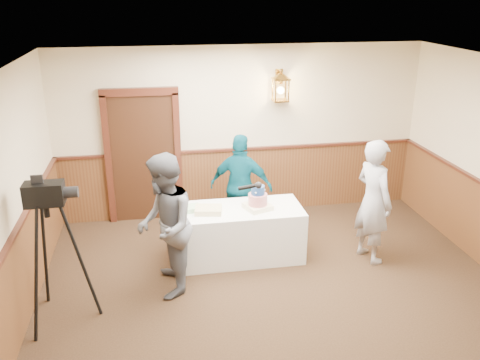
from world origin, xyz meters
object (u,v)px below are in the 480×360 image
Objects in this scene: tv_camera_rig at (54,261)px; baker at (373,201)px; sheet_cake_yellow at (208,210)px; interviewer at (165,226)px; assistant_p at (241,187)px; tiered_cake at (258,200)px; display_table at (238,233)px; sheet_cake_green at (191,209)px.

baker is at bearing 10.11° from tv_camera_rig.
sheet_cake_yellow is 0.90m from interviewer.
assistant_p is at bearing 50.87° from sheet_cake_yellow.
baker reaches higher than assistant_p.
tiered_cake is at bearing 118.62° from interviewer.
tiered_cake is 0.25× the size of tv_camera_rig.
baker is (1.83, -0.36, 0.50)m from display_table.
interviewer is (-0.37, -0.76, 0.12)m from sheet_cake_green.
interviewer is at bearing -152.80° from tiered_cake.
sheet_cake_yellow is at bearing -24.12° from sheet_cake_green.
tiered_cake is 0.69m from sheet_cake_yellow.
interviewer is 1.03× the size of baker.
assistant_p is (1.18, 1.37, -0.09)m from interviewer.
sheet_cake_yellow is 0.25m from sheet_cake_green.
sheet_cake_green is (-0.64, 0.05, 0.41)m from display_table.
assistant_p is (0.81, 0.61, 0.03)m from sheet_cake_green.
interviewer is at bearing 79.91° from baker.
tiered_cake reaches higher than display_table.
display_table is 1.03× the size of baker.
tv_camera_rig is (-1.25, -0.36, -0.15)m from interviewer.
assistant_p reaches higher than sheet_cake_yellow.
assistant_p is (-0.11, 0.70, -0.07)m from tiered_cake.
sheet_cake_yellow is 0.22× the size of assistant_p.
interviewer is (-0.60, -0.65, 0.12)m from sheet_cake_yellow.
tv_camera_rig is at bearing -145.38° from sheet_cake_green.
tv_camera_rig reaches higher than assistant_p.
interviewer is 1.12× the size of assistant_p.
tv_camera_rig reaches higher than sheet_cake_yellow.
sheet_cake_green is 2.51m from baker.
display_table is 1.93m from baker.
tv_camera_rig is at bearing 57.61° from assistant_p.
interviewer is (-1.29, -0.66, 0.02)m from tiered_cake.
sheet_cake_yellow is 0.20× the size of baker.
sheet_cake_green is at bearing 155.20° from interviewer.
display_table is at bearing 170.62° from tiered_cake.
display_table is 0.76m from sheet_cake_green.
display_table is 1.07× the size of tv_camera_rig.
interviewer is at bearing -116.22° from sheet_cake_green.
interviewer is 2.87m from baker.
baker is at bearing 170.75° from assistant_p.
display_table is at bearing -4.35° from sheet_cake_green.
sheet_cake_yellow is at bearing 138.77° from interviewer.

